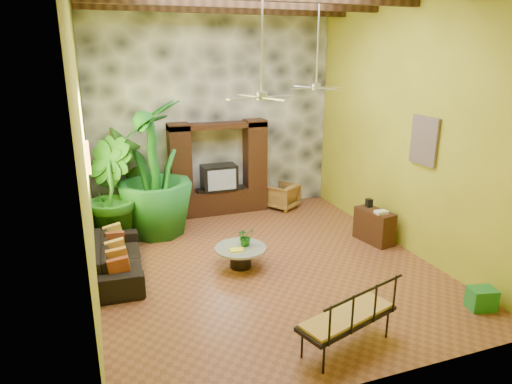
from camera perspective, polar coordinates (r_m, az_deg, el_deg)
name	(u,v)px	position (r m, az deg, el deg)	size (l,w,h in m)	color
ground	(264,264)	(8.84, 0.97, -8.94)	(7.00, 7.00, 0.00)	brown
back_wall	(213,111)	(11.37, -5.35, 10.03)	(6.00, 0.02, 5.00)	olive
left_wall	(83,146)	(7.55, -20.83, 5.45)	(0.02, 7.00, 5.00)	olive
right_wall	(406,125)	(9.55, 18.30, 7.92)	(0.02, 7.00, 5.00)	olive
stone_accent_wall	(214,111)	(11.31, -5.27, 10.00)	(5.98, 0.10, 4.98)	#303237
entertainment_center	(219,175)	(11.32, -4.66, 2.09)	(2.40, 0.55, 2.30)	black
ceiling_fan_front	(262,83)	(7.52, 0.76, 13.44)	(1.28, 1.28, 1.86)	#BABABF
ceiling_fan_back	(317,77)	(9.71, 7.59, 14.11)	(1.28, 1.28, 1.86)	#BABABF
wall_art_mask	(88,157)	(8.61, -20.27, 4.09)	(0.06, 0.32, 0.55)	yellow
wall_art_painting	(424,141)	(9.10, 20.28, 6.02)	(0.06, 0.70, 0.90)	#234D82
sofa	(117,258)	(8.68, -16.99, -7.94)	(2.17, 0.85, 0.63)	black
wicker_armchair	(283,196)	(11.81, 3.34, -0.50)	(0.69, 0.71, 0.64)	olive
tall_plant_a	(127,176)	(10.94, -15.80, 1.98)	(1.21, 0.82, 2.30)	#255516
tall_plant_b	(109,193)	(9.84, -17.94, -0.09)	(1.23, 0.99, 2.23)	#1E5F19
tall_plant_c	(153,169)	(10.03, -12.69, 2.81)	(1.66, 1.66, 2.96)	#1B6823
coffee_table	(241,254)	(8.62, -1.94, -7.78)	(0.96, 0.96, 0.40)	black
centerpiece_plant	(246,236)	(8.57, -1.31, -5.57)	(0.32, 0.28, 0.36)	#175917
yellow_tray	(237,250)	(8.42, -2.41, -7.24)	(0.25, 0.18, 0.03)	yellow
iron_bench	(350,315)	(6.38, 11.73, -14.87)	(1.57, 0.97, 0.57)	black
side_console	(374,226)	(10.01, 14.55, -4.14)	(0.39, 0.87, 0.70)	#3A1C12
green_bin	(482,299)	(8.16, 26.37, -11.86)	(0.40, 0.30, 0.35)	#1F7429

